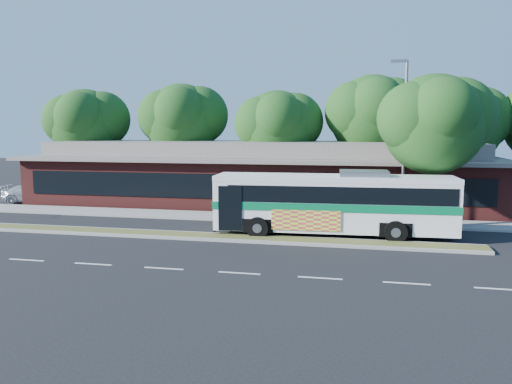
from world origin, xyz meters
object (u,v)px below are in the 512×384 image
sedan (34,194)px  sidewalk_tree (441,122)px  transit_bus (334,200)px  lamp_post (404,137)px

sedan → sidewalk_tree: size_ratio=0.55×
transit_bus → sedan: bearing=159.5°
lamp_post → transit_bus: 5.88m
lamp_post → sidewalk_tree: lamp_post is taller
sidewalk_tree → transit_bus: bearing=-150.4°
lamp_post → sedan: size_ratio=2.00×
lamp_post → transit_bus: bearing=-134.3°
transit_bus → sidewalk_tree: 7.24m
sedan → sidewalk_tree: (27.45, -4.01, 5.06)m
transit_bus → sidewalk_tree: size_ratio=1.45×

